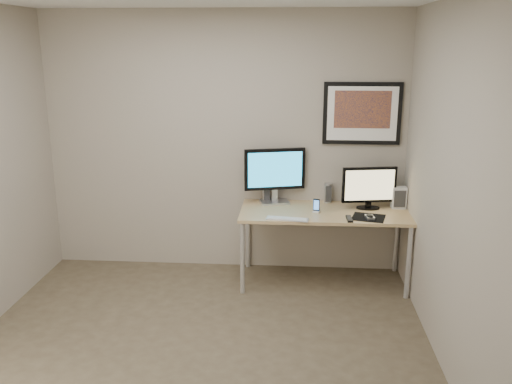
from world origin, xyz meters
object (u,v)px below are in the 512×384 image
speaker_right (328,193)px  desk (324,217)px  monitor_large (275,173)px  keyboard (287,219)px  speaker_left (266,191)px  fan_unit (399,197)px  phone_dock (316,206)px  framed_art (362,113)px  monitor_tv (369,187)px

speaker_right → desk: bearing=-105.7°
monitor_large → keyboard: monitor_large is taller
speaker_left → fan_unit: (1.29, -0.15, 0.01)m
speaker_left → phone_dock: size_ratio=1.49×
framed_art → speaker_right: framed_art is taller
speaker_left → speaker_right: 0.62m
desk → fan_unit: (0.72, 0.15, 0.17)m
speaker_right → keyboard: speaker_right is taller
desk → fan_unit: bearing=11.7°
monitor_large → phone_dock: size_ratio=4.46×
desk → fan_unit: size_ratio=7.61×
fan_unit → framed_art: bearing=152.9°
desk → monitor_large: monitor_large is taller
monitor_large → monitor_tv: bearing=-23.0°
speaker_right → phone_dock: (-0.12, -0.34, -0.03)m
framed_art → keyboard: 1.29m
desk → monitor_large: bearing=154.4°
speaker_right → monitor_tv: bearing=-33.9°
monitor_large → speaker_right: monitor_large is taller
monitor_tv → fan_unit: size_ratio=2.49×
monitor_large → speaker_left: 0.23m
keyboard → monitor_large: bearing=113.1°
speaker_left → monitor_tv: bearing=-24.4°
keyboard → fan_unit: 1.16m
monitor_tv → fan_unit: (0.30, 0.05, -0.12)m
monitor_tv → speaker_left: (-1.00, 0.20, -0.12)m
desk → keyboard: (-0.35, -0.29, 0.07)m
framed_art → monitor_tv: 0.72m
monitor_large → monitor_tv: (0.91, -0.14, -0.09)m
framed_art → keyboard: (-0.70, -0.62, -0.88)m
desk → monitor_tv: (0.42, 0.10, 0.29)m
monitor_tv → phone_dock: bearing=-173.3°
speaker_left → fan_unit: bearing=-19.5°
desk → keyboard: bearing=-140.3°
desk → speaker_left: (-0.57, 0.30, 0.17)m
framed_art → monitor_tv: framed_art is taller
desk → monitor_large: size_ratio=2.68×
desk → speaker_right: size_ratio=8.13×
desk → monitor_large: 0.66m
monitor_large → framed_art: bearing=-7.7°
desk → framed_art: framed_art is taller
fan_unit → desk: bearing=-169.3°
monitor_large → speaker_right: 0.57m
framed_art → speaker_left: bearing=-178.0°
speaker_right → fan_unit: 0.69m
desk → speaker_left: speaker_left is taller
monitor_tv → phone_dock: (-0.50, -0.15, -0.15)m
speaker_right → keyboard: (-0.39, -0.58, -0.09)m
framed_art → monitor_large: bearing=-173.3°
framed_art → monitor_tv: (0.07, -0.24, -0.67)m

